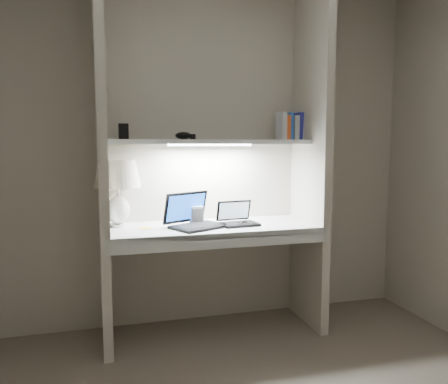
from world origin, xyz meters
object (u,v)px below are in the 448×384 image
object	(u,v)px
table_lamp	(118,182)
laptop_netbook	(237,219)
speaker	(197,215)
laptop_main	(194,219)
book_row	(291,127)

from	to	relation	value
table_lamp	laptop_netbook	world-z (taller)	table_lamp
laptop_netbook	speaker	world-z (taller)	laptop_netbook
laptop_main	book_row	world-z (taller)	book_row
laptop_main	book_row	distance (m)	1.01
laptop_main	table_lamp	bearing A→B (deg)	137.22
table_lamp	laptop_netbook	distance (m)	0.87
speaker	laptop_netbook	bearing A→B (deg)	-26.52
laptop_netbook	book_row	world-z (taller)	book_row
table_lamp	book_row	xyz separation A→B (m)	(1.26, -0.01, 0.38)
table_lamp	speaker	xyz separation A→B (m)	(0.54, -0.03, -0.25)
laptop_netbook	speaker	size ratio (longest dim) A/B	2.20
speaker	book_row	size ratio (longest dim) A/B	0.62
laptop_main	laptop_netbook	bearing A→B (deg)	-26.03
book_row	speaker	bearing A→B (deg)	-178.13
laptop_main	speaker	bearing A→B (deg)	43.07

